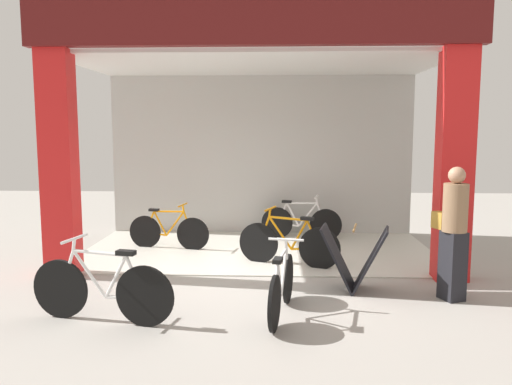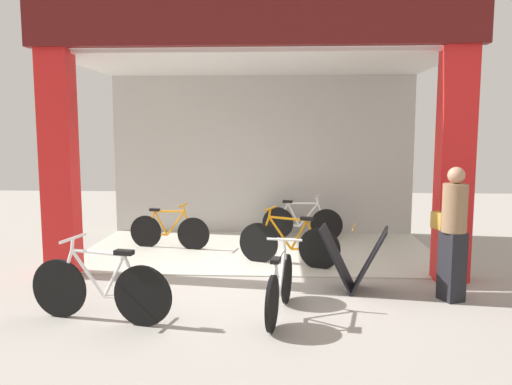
# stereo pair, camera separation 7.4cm
# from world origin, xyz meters

# --- Properties ---
(ground_plane) EXTENTS (20.26, 20.26, 0.00)m
(ground_plane) POSITION_xyz_m (0.00, 0.00, 0.00)
(ground_plane) COLOR #9E9991
(ground_plane) RESTS_ON ground
(shop_facade) EXTENTS (6.33, 3.56, 3.94)m
(shop_facade) POSITION_xyz_m (0.00, 1.74, 2.13)
(shop_facade) COLOR beige
(shop_facade) RESTS_ON ground
(bicycle_inside_0) EXTENTS (1.59, 0.63, 0.92)m
(bicycle_inside_0) POSITION_xyz_m (0.52, 0.62, 0.37)
(bicycle_inside_0) COLOR black
(bicycle_inside_0) RESTS_ON ground
(bicycle_inside_1) EXTENTS (1.49, 0.41, 0.83)m
(bicycle_inside_1) POSITION_xyz_m (-1.62, 1.68, 0.33)
(bicycle_inside_1) COLOR black
(bicycle_inside_1) RESTS_ON ground
(bicycle_inside_2) EXTENTS (1.56, 0.44, 0.87)m
(bicycle_inside_2) POSITION_xyz_m (0.80, 2.61, 0.35)
(bicycle_inside_2) COLOR black
(bicycle_inside_2) RESTS_ON ground
(bicycle_parked_0) EXTENTS (1.71, 0.51, 0.96)m
(bicycle_parked_0) POSITION_xyz_m (-1.62, -1.84, 0.38)
(bicycle_parked_0) COLOR black
(bicycle_parked_0) RESTS_ON ground
(bicycle_parked_1) EXTENTS (0.43, 1.54, 0.86)m
(bicycle_parked_1) POSITION_xyz_m (0.40, -1.56, 0.34)
(bicycle_parked_1) COLOR black
(bicycle_parked_1) RESTS_ON ground
(sandwich_board_sign) EXTENTS (0.97, 0.69, 0.88)m
(sandwich_board_sign) POSITION_xyz_m (1.37, -0.57, 0.44)
(sandwich_board_sign) COLOR black
(sandwich_board_sign) RESTS_ON ground
(pedestrian_0) EXTENTS (0.40, 0.57, 1.70)m
(pedestrian_0) POSITION_xyz_m (2.56, -0.88, 0.87)
(pedestrian_0) COLOR black
(pedestrian_0) RESTS_ON ground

